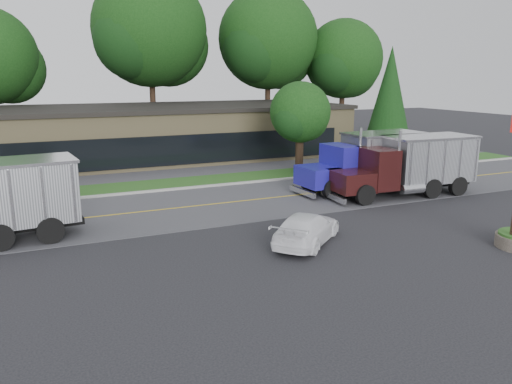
% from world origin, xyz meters
% --- Properties ---
extents(ground, '(140.00, 140.00, 0.00)m').
position_xyz_m(ground, '(0.00, 0.00, 0.00)').
color(ground, '#2F2F33').
rests_on(ground, ground).
extents(road, '(60.00, 8.00, 0.02)m').
position_xyz_m(road, '(0.00, 9.00, 0.00)').
color(road, '#56565B').
rests_on(road, ground).
extents(center_line, '(60.00, 0.12, 0.01)m').
position_xyz_m(center_line, '(0.00, 9.00, 0.00)').
color(center_line, gold).
rests_on(center_line, ground).
extents(curb, '(60.00, 0.30, 0.12)m').
position_xyz_m(curb, '(0.00, 13.20, 0.00)').
color(curb, '#9E9E99').
rests_on(curb, ground).
extents(grass_verge, '(60.00, 3.40, 0.03)m').
position_xyz_m(grass_verge, '(0.00, 15.00, 0.00)').
color(grass_verge, '#21531C').
rests_on(grass_verge, ground).
extents(far_parking, '(60.00, 7.00, 0.02)m').
position_xyz_m(far_parking, '(0.00, 20.00, 0.00)').
color(far_parking, '#56565B').
rests_on(far_parking, ground).
extents(strip_mall, '(32.00, 12.00, 4.00)m').
position_xyz_m(strip_mall, '(2.00, 26.00, 2.00)').
color(strip_mall, '#93835A').
rests_on(strip_mall, ground).
extents(tree_far_c, '(11.55, 10.87, 16.48)m').
position_xyz_m(tree_far_c, '(4.18, 34.14, 10.52)').
color(tree_far_c, '#382619').
rests_on(tree_far_c, ground).
extents(tree_far_d, '(10.90, 10.25, 15.54)m').
position_xyz_m(tree_far_d, '(16.17, 33.13, 9.92)').
color(tree_far_d, '#382619').
rests_on(tree_far_d, ground).
extents(tree_far_e, '(8.87, 8.34, 12.65)m').
position_xyz_m(tree_far_e, '(24.14, 31.11, 8.07)').
color(tree_far_e, '#382619').
rests_on(tree_far_e, ground).
extents(evergreen_right, '(4.00, 4.00, 9.09)m').
position_xyz_m(evergreen_right, '(20.00, 18.00, 4.99)').
color(evergreen_right, '#382619').
rests_on(evergreen_right, ground).
extents(tree_verge, '(4.47, 4.21, 6.38)m').
position_xyz_m(tree_verge, '(10.07, 15.05, 4.06)').
color(tree_verge, '#382619').
rests_on(tree_verge, ground).
extents(dump_truck_blue, '(8.35, 3.04, 3.36)m').
position_xyz_m(dump_truck_blue, '(11.33, 8.78, 1.81)').
color(dump_truck_blue, black).
rests_on(dump_truck_blue, ground).
extents(dump_truck_maroon, '(8.90, 3.09, 3.36)m').
position_xyz_m(dump_truck_maroon, '(12.56, 6.49, 1.81)').
color(dump_truck_maroon, black).
rests_on(dump_truck_maroon, ground).
extents(rally_car, '(4.49, 4.25, 1.28)m').
position_xyz_m(rally_car, '(2.89, 1.42, 0.64)').
color(rally_car, white).
rests_on(rally_car, ground).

